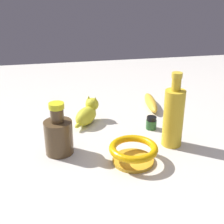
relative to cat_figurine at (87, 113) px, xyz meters
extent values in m
plane|color=silver|center=(-0.07, 0.11, -0.04)|extent=(2.00, 2.00, 0.00)
ellipsoid|color=gold|center=(0.01, 0.01, -0.01)|extent=(0.11, 0.12, 0.06)
sphere|color=gold|center=(-0.02, -0.03, 0.02)|extent=(0.05, 0.05, 0.05)
cone|color=gold|center=(-0.01, -0.04, 0.04)|extent=(0.02, 0.02, 0.02)
cone|color=gold|center=(-0.03, -0.02, 0.04)|extent=(0.02, 0.02, 0.02)
ellipsoid|color=gold|center=(0.04, 0.05, -0.02)|extent=(0.04, 0.05, 0.02)
cylinder|color=gold|center=(-0.10, 0.29, -0.03)|extent=(0.12, 0.12, 0.01)
torus|color=#F0A908|center=(-0.10, 0.29, 0.01)|extent=(0.14, 0.14, 0.02)
ellipsoid|color=gold|center=(-0.27, -0.10, -0.02)|extent=(0.06, 0.20, 0.04)
cylinder|color=brown|center=(0.11, 0.19, 0.01)|extent=(0.08, 0.08, 0.10)
cylinder|color=brown|center=(0.11, 0.19, 0.09)|extent=(0.04, 0.04, 0.04)
cylinder|color=yellow|center=(0.11, 0.19, 0.11)|extent=(0.04, 0.04, 0.02)
cylinder|color=gold|center=(-0.24, 0.21, 0.05)|extent=(0.06, 0.06, 0.18)
cylinder|color=gold|center=(-0.24, 0.21, 0.16)|extent=(0.03, 0.03, 0.04)
cylinder|color=yellow|center=(-0.24, 0.21, 0.19)|extent=(0.03, 0.03, 0.02)
cylinder|color=#295B2C|center=(-0.21, 0.09, -0.02)|extent=(0.04, 0.04, 0.03)
cylinder|color=yellow|center=(-0.21, 0.09, -0.01)|extent=(0.03, 0.03, 0.00)
cylinder|color=black|center=(-0.21, 0.09, 0.00)|extent=(0.03, 0.03, 0.01)
camera|label=1|loc=(0.11, 1.01, 0.45)|focal=48.94mm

